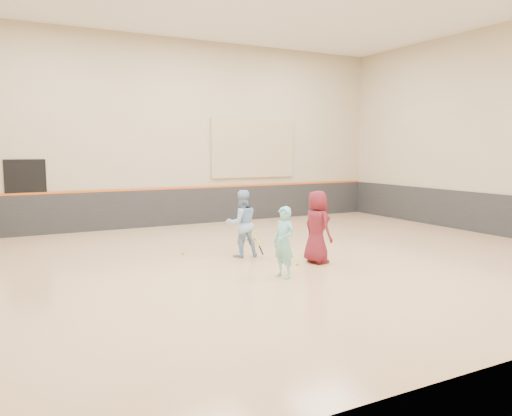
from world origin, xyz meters
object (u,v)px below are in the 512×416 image
instructor (242,223)px  spare_racket (240,238)px  young_man (317,227)px  girl (284,242)px

instructor → spare_racket: instructor is taller
instructor → young_man: size_ratio=0.98×
girl → young_man: (1.30, 0.75, 0.10)m
instructor → young_man: young_man is taller
instructor → girl: bearing=93.0°
girl → spare_racket: bearing=151.4°
girl → instructor: 2.10m
girl → young_man: size_ratio=0.88×
instructor → young_man: bearing=137.6°
girl → spare_racket: girl is taller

